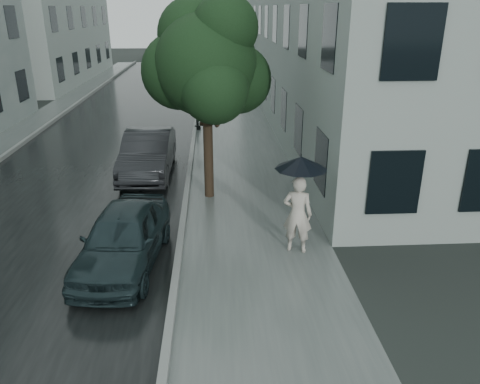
{
  "coord_description": "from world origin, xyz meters",
  "views": [
    {
      "loc": [
        -0.74,
        -8.12,
        5.26
      ],
      "look_at": [
        -0.15,
        1.87,
        1.3
      ],
      "focal_mm": 35.0,
      "sensor_mm": 36.0,
      "label": 1
    }
  ],
  "objects": [
    {
      "name": "pedestrian",
      "position": [
        1.12,
        1.39,
        0.92
      ],
      "size": [
        0.76,
        0.61,
        1.82
      ],
      "primitive_type": "imported",
      "rotation": [
        0.0,
        0.0,
        2.84
      ],
      "color": "#BAB2A4",
      "rests_on": "sidewalk"
    },
    {
      "name": "ground",
      "position": [
        0.0,
        0.0,
        0.0
      ],
      "size": [
        120.0,
        120.0,
        0.0
      ],
      "primitive_type": "plane",
      "color": "black",
      "rests_on": "ground"
    },
    {
      "name": "car_far",
      "position": [
        -2.93,
        7.04,
        0.72
      ],
      "size": [
        1.55,
        4.36,
        1.43
      ],
      "primitive_type": "imported",
      "rotation": [
        0.0,
        0.0,
        -0.01
      ],
      "color": "black",
      "rests_on": "ground"
    },
    {
      "name": "asphalt_road",
      "position": [
        -5.08,
        12.0,
        0.0
      ],
      "size": [
        6.85,
        60.0,
        0.0
      ],
      "primitive_type": "cube",
      "color": "black",
      "rests_on": "ground"
    },
    {
      "name": "building_near",
      "position": [
        5.47,
        19.5,
        4.5
      ],
      "size": [
        7.02,
        36.0,
        9.0
      ],
      "color": "gray",
      "rests_on": "ground"
    },
    {
      "name": "sidewalk",
      "position": [
        0.25,
        12.0,
        0.0
      ],
      "size": [
        3.5,
        60.0,
        0.01
      ],
      "primitive_type": "cube",
      "color": "slate",
      "rests_on": "ground"
    },
    {
      "name": "sidewalk_far",
      "position": [
        -9.5,
        12.0,
        0.0
      ],
      "size": [
        1.7,
        60.0,
        0.01
      ],
      "primitive_type": "cube",
      "color": "#4C5451",
      "rests_on": "ground"
    },
    {
      "name": "street_tree",
      "position": [
        -0.89,
        5.01,
        3.85
      ],
      "size": [
        3.64,
        3.31,
        5.63
      ],
      "color": "#332619",
      "rests_on": "ground"
    },
    {
      "name": "umbrella",
      "position": [
        1.14,
        1.4,
        2.13
      ],
      "size": [
        1.51,
        1.51,
        1.39
      ],
      "rotation": [
        0.0,
        0.0,
        -0.42
      ],
      "color": "black",
      "rests_on": "ground"
    },
    {
      "name": "lamp_post",
      "position": [
        -1.61,
        13.13,
        2.87
      ],
      "size": [
        0.85,
        0.32,
        5.0
      ],
      "rotation": [
        0.0,
        0.0,
        0.0
      ],
      "color": "black",
      "rests_on": "ground"
    },
    {
      "name": "kerb_near",
      "position": [
        -1.57,
        12.0,
        0.07
      ],
      "size": [
        0.15,
        60.0,
        0.15
      ],
      "primitive_type": "cube",
      "color": "slate",
      "rests_on": "ground"
    },
    {
      "name": "building_far_b",
      "position": [
        -13.77,
        30.0,
        4.0
      ],
      "size": [
        7.02,
        18.0,
        8.0
      ],
      "color": "gray",
      "rests_on": "ground"
    },
    {
      "name": "car_near",
      "position": [
        -2.71,
        0.99,
        0.65
      ],
      "size": [
        1.92,
        3.95,
        1.3
      ],
      "primitive_type": "imported",
      "rotation": [
        0.0,
        0.0,
        -0.1
      ],
      "color": "#19292C",
      "rests_on": "ground"
    },
    {
      "name": "kerb_far",
      "position": [
        -8.57,
        12.0,
        0.07
      ],
      "size": [
        0.15,
        60.0,
        0.15
      ],
      "primitive_type": "cube",
      "color": "slate",
      "rests_on": "ground"
    }
  ]
}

